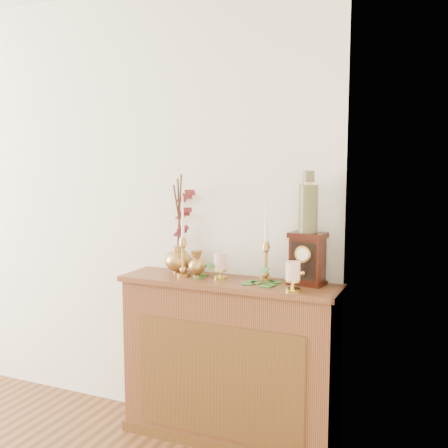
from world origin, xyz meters
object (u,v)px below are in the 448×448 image
at_px(bud_vase, 197,264).
at_px(candlestick_left, 183,250).
at_px(ceramic_vase, 308,205).
at_px(ginger_jar, 183,228).
at_px(mantel_clock, 307,259).
at_px(candlestick_center, 266,255).

bearing_deg(bud_vase, candlestick_left, -177.30).
relative_size(candlestick_left, ceramic_vase, 1.42).
distance_m(candlestick_left, ginger_jar, 0.17).
xyz_separation_m(candlestick_left, mantel_clock, (0.69, 0.09, -0.01)).
distance_m(candlestick_center, mantel_clock, 0.23).
bearing_deg(ceramic_vase, candlestick_left, -172.52).
bearing_deg(ginger_jar, candlestick_left, -62.23).
height_order(bud_vase, ceramic_vase, ceramic_vase).
relative_size(candlestick_center, ceramic_vase, 1.37).
distance_m(ginger_jar, mantel_clock, 0.77).
bearing_deg(bud_vase, ceramic_vase, 8.13).
distance_m(bud_vase, mantel_clock, 0.62).
bearing_deg(ceramic_vase, mantel_clock, -97.98).
bearing_deg(ginger_jar, ceramic_vase, -1.76).
relative_size(candlestick_left, mantel_clock, 1.65).
xyz_separation_m(candlestick_left, ceramic_vase, (0.70, 0.09, 0.27)).
relative_size(candlestick_left, ginger_jar, 0.79).
height_order(candlestick_left, candlestick_center, candlestick_left).
relative_size(bud_vase, mantel_clock, 0.55).
height_order(bud_vase, mantel_clock, mantel_clock).
distance_m(mantel_clock, ceramic_vase, 0.29).
relative_size(ginger_jar, mantel_clock, 2.08).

